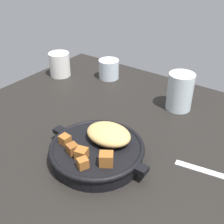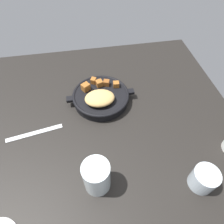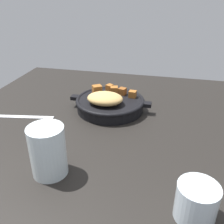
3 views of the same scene
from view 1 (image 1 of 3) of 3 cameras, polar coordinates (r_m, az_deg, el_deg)
The scene contains 6 objects.
ground_plane at distance 73.64cm, azimuth -0.45°, elevation -6.60°, with size 94.46×87.08×2.40cm, color black.
cast_iron_skillet at distance 66.34cm, azimuth -2.76°, elevation -7.39°, with size 26.17×21.89×7.12cm.
butter_knife at distance 67.78cm, azimuth 20.58°, elevation -11.67°, with size 19.28×1.60×0.36cm, color silver.
water_glass_tall at distance 86.10cm, azimuth 13.39°, elevation 3.99°, with size 7.57×7.57×11.14cm, color silver.
water_glass_short at distance 103.94cm, azimuth -0.63°, elevation 8.54°, with size 7.20×7.20×6.82cm, color silver.
ceramic_mug_white at distance 107.34cm, azimuth -10.39°, elevation 9.31°, with size 7.38×7.38×8.60cm, color silver.
Camera 1 is at (34.10, -46.42, 44.69)cm, focal length 45.90 mm.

